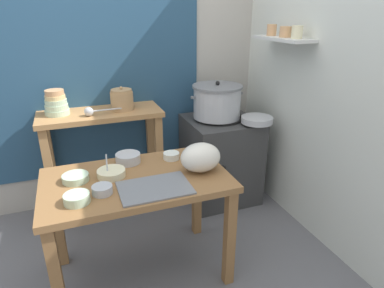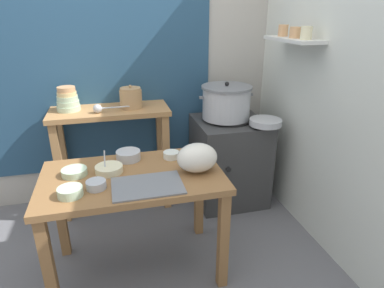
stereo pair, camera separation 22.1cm
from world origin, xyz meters
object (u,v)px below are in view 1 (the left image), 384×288
Objects in this scene: prep_bowl_1 at (171,155)px; bowl_stack_enamel at (56,104)px; prep_bowl_5 at (102,189)px; prep_table at (138,193)px; plastic_bag at (200,157)px; prep_bowl_3 at (128,158)px; prep_bowl_4 at (75,178)px; steamer_pot at (217,101)px; serving_tray at (155,188)px; clay_pot at (122,100)px; stove_block at (220,158)px; ladle at (91,111)px; wide_pan at (257,120)px; back_shelf_table at (103,138)px; prep_bowl_0 at (111,173)px; prep_bowl_2 at (77,198)px.

bowl_stack_enamel is at bearing 133.92° from prep_bowl_1.
prep_table is at bearing 29.92° from prep_bowl_5.
plastic_bag reaches higher than prep_bowl_5.
prep_bowl_3 is (-0.28, 0.04, 0.01)m from prep_bowl_1.
prep_bowl_4 is (0.07, -0.82, -0.24)m from bowl_stack_enamel.
prep_bowl_3 is at bearing 91.68° from prep_table.
steamer_pot is 1.19× the size of serving_tray.
clay_pot is 0.99× the size of bowl_stack_enamel.
stove_block is 2.57× the size of ladle.
prep_bowl_1 is (-0.84, -0.31, -0.06)m from wide_pan.
ladle is (-0.26, -0.09, -0.05)m from clay_pot.
back_shelf_table is 0.78m from prep_bowl_1.
prep_table is at bearing -65.16° from bowl_stack_enamel.
back_shelf_table is 1.05m from serving_tray.
clay_pot is at bearing 84.86° from prep_table.
steamer_pot is at bearing 49.06° from serving_tray.
prep_bowl_5 is at bearing -92.16° from ladle.
stove_block is 4.05× the size of bowl_stack_enamel.
bowl_stack_enamel is 1.72× the size of prep_bowl_5.
prep_bowl_5 is (0.21, -1.02, -0.24)m from bowl_stack_enamel.
steamer_pot is 1.40m from prep_bowl_4.
steamer_pot is at bearing -6.62° from bowl_stack_enamel.
steamer_pot is (0.87, 0.75, 0.31)m from prep_table.
wide_pan is 1.56× the size of prep_bowl_0.
back_shelf_table is 0.99m from prep_bowl_5.
serving_tray is 2.97× the size of prep_bowl_2.
stove_block is at bearing 27.53° from prep_bowl_4.
stove_block reaches higher than serving_tray.
prep_bowl_2 is (-0.74, -0.12, -0.06)m from plastic_bag.
stove_block is 0.53m from wide_pan.
plastic_bag is (-0.47, -0.80, -0.11)m from steamer_pot.
prep_bowl_5 is at bearing -78.66° from bowl_stack_enamel.
steamer_pot is at bearing 59.39° from plastic_bag.
back_shelf_table is 0.44m from bowl_stack_enamel.
ladle is 0.97m from prep_bowl_2.
serving_tray is 2.63× the size of prep_bowl_4.
back_shelf_table is 0.35m from clay_pot.
stove_block reaches higher than prep_bowl_1.
prep_bowl_1 is at bearing 31.85° from prep_bowl_5.
stove_block is 1.22m from ladle.
prep_bowl_4 is at bearing 148.76° from serving_tray.
wide_pan is at bearing 18.92° from prep_bowl_0.
ladle is 1.00m from serving_tray.
serving_tray is at bearing -90.46° from clay_pot.
plastic_bag is at bearing -10.06° from prep_bowl_4.
prep_bowl_0 reaches higher than wide_pan.
clay_pot is 0.75× the size of plastic_bag.
clay_pot is at bearing -4.54° from bowl_stack_enamel.
plastic_bag reaches higher than prep_table.
prep_bowl_1 is 0.57m from prep_bowl_5.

